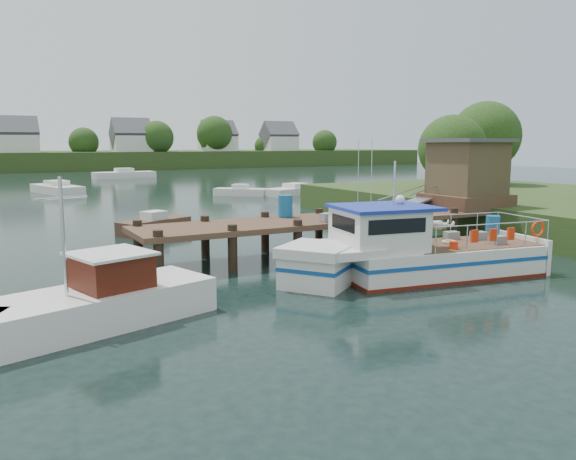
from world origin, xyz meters
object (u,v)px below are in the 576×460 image
lobster_boat (409,253)px  moored_rowboat (154,225)px  moored_d (57,189)px  work_boat (83,305)px  moored_c (295,190)px  dock (424,191)px  moored_b (240,191)px  moored_far (124,174)px

lobster_boat → moored_rowboat: 13.74m
lobster_boat → moored_d: 38.81m
work_boat → moored_c: bearing=35.9°
dock → work_boat: 15.75m
work_boat → moored_b: work_boat is taller
moored_far → moored_d: moored_far is taller
work_boat → moored_far: 58.92m
work_boat → moored_rowboat: bearing=51.5°
work_boat → lobster_boat: bearing=-15.4°
lobster_boat → moored_far: bearing=95.2°
dock → moored_d: 35.33m
dock → moored_rowboat: 12.67m
moored_b → moored_c: size_ratio=0.65×
moored_c → moored_d: (-17.42, 10.89, 0.06)m
lobster_boat → moored_c: (11.30, 27.44, -0.45)m
moored_rowboat → moored_c: size_ratio=0.60×
moored_rowboat → moored_c: bearing=47.6°
work_boat → moored_d: work_boat is taller
moored_d → lobster_boat: bearing=-65.8°
moored_c → work_boat: bearing=-136.6°
lobster_boat → moored_rowboat: bearing=118.8°
dock → work_boat: dock is taller
dock → moored_d: (-11.02, 33.52, -1.83)m
lobster_boat → moored_d: bearing=108.0°
moored_rowboat → moored_c: 21.58m
work_boat → moored_rowboat: work_boat is taller
moored_rowboat → moored_b: bearing=59.2°
work_boat → moored_b: size_ratio=1.60×
work_boat → dock: bearing=2.1°
work_boat → moored_c: size_ratio=1.05×
dock → moored_d: bearing=108.2°
dock → work_boat: size_ratio=2.47×
moored_b → moored_d: bearing=149.4°
moored_rowboat → moored_d: (-1.46, 25.41, 0.02)m
work_boat → moored_rowboat: (5.28, 13.10, -0.17)m
lobster_boat → moored_c: 29.68m
moored_far → moored_b: size_ratio=1.78×
moored_rowboat → moored_b: (11.53, 15.85, -0.04)m
moored_far → moored_c: (7.53, -29.67, -0.11)m
lobster_boat → moored_d: (-6.12, 38.32, -0.39)m
moored_far → moored_b: bearing=-101.7°
moored_b → moored_c: bearing=-11.0°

